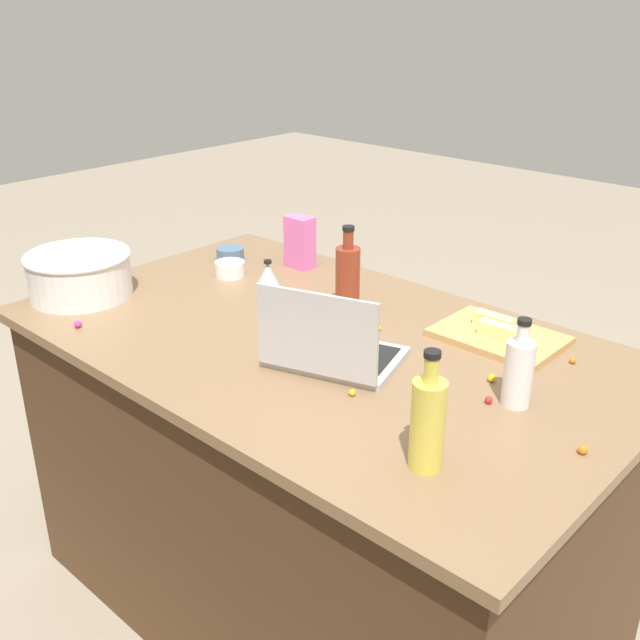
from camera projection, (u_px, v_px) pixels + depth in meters
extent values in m
plane|color=gray|center=(320.00, 599.00, 2.31)|extent=(12.00, 12.00, 0.00)
cube|color=#4C331E|center=(320.00, 484.00, 2.14)|extent=(1.59, 0.93, 0.87)
cube|color=#846647|center=(320.00, 343.00, 1.96)|extent=(1.65, 0.99, 0.03)
cube|color=#B7B7BC|center=(336.00, 356.00, 1.83)|extent=(0.36, 0.30, 0.02)
cube|color=black|center=(338.00, 351.00, 1.83)|extent=(0.31, 0.23, 0.00)
cube|color=#B7B7BC|center=(316.00, 334.00, 1.69)|extent=(0.29, 0.10, 0.20)
cube|color=silver|center=(317.00, 333.00, 1.69)|extent=(0.26, 0.08, 0.18)
cylinder|color=white|center=(80.00, 276.00, 2.19)|extent=(0.30, 0.30, 0.13)
cylinder|color=black|center=(80.00, 274.00, 2.19)|extent=(0.24, 0.24, 0.11)
torus|color=white|center=(77.00, 256.00, 2.17)|extent=(0.31, 0.31, 0.02)
cylinder|color=white|center=(518.00, 374.00, 1.60)|extent=(0.06, 0.06, 0.15)
cylinder|color=white|center=(523.00, 333.00, 1.56)|extent=(0.03, 0.03, 0.04)
cylinder|color=black|center=(525.00, 322.00, 1.55)|extent=(0.03, 0.03, 0.01)
cylinder|color=maroon|center=(348.00, 279.00, 2.09)|extent=(0.07, 0.07, 0.18)
cylinder|color=maroon|center=(348.00, 239.00, 2.04)|extent=(0.03, 0.03, 0.05)
cylinder|color=black|center=(348.00, 228.00, 2.03)|extent=(0.03, 0.03, 0.01)
cylinder|color=#DBC64C|center=(428.00, 425.00, 1.38)|extent=(0.07, 0.07, 0.18)
cylinder|color=#DBC64C|center=(431.00, 370.00, 1.34)|extent=(0.03, 0.03, 0.05)
cylinder|color=black|center=(432.00, 354.00, 1.32)|extent=(0.03, 0.03, 0.01)
cube|color=tan|center=(499.00, 336.00, 1.93)|extent=(0.32, 0.23, 0.02)
cube|color=#F4E58C|center=(494.00, 321.00, 1.96)|extent=(0.11, 0.04, 0.04)
cube|color=#F4E58C|center=(499.00, 331.00, 1.90)|extent=(0.11, 0.04, 0.04)
cylinder|color=slate|center=(230.00, 254.00, 2.50)|extent=(0.09, 0.09, 0.05)
cylinder|color=white|center=(230.00, 269.00, 2.36)|extent=(0.10, 0.10, 0.05)
cone|color=#B2B2B7|center=(268.00, 273.00, 2.30)|extent=(0.07, 0.07, 0.07)
cylinder|color=black|center=(268.00, 262.00, 2.28)|extent=(0.02, 0.02, 0.01)
cube|color=pink|center=(300.00, 242.00, 2.42)|extent=(0.09, 0.06, 0.17)
sphere|color=yellow|center=(378.00, 328.00, 1.98)|extent=(0.02, 0.02, 0.02)
sphere|color=yellow|center=(492.00, 378.00, 1.72)|extent=(0.02, 0.02, 0.02)
sphere|color=yellow|center=(352.00, 393.00, 1.66)|extent=(0.02, 0.02, 0.02)
sphere|color=red|center=(490.00, 399.00, 1.64)|extent=(0.02, 0.02, 0.02)
sphere|color=orange|center=(583.00, 450.00, 1.45)|extent=(0.02, 0.02, 0.02)
sphere|color=#CC3399|center=(78.00, 324.00, 2.00)|extent=(0.02, 0.02, 0.02)
sphere|color=orange|center=(573.00, 361.00, 1.81)|extent=(0.02, 0.02, 0.02)
sphere|color=blue|center=(63.00, 294.00, 2.20)|extent=(0.02, 0.02, 0.02)
sphere|color=#CC3399|center=(111.00, 296.00, 2.20)|extent=(0.02, 0.02, 0.02)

